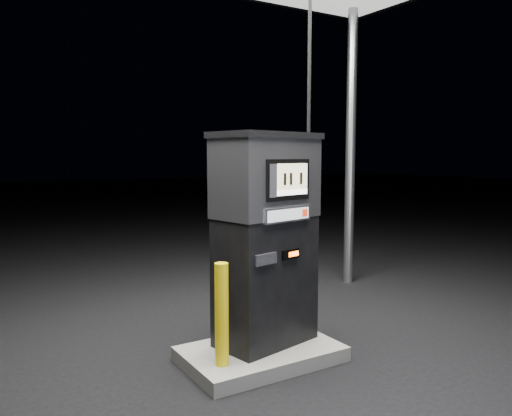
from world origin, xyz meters
TOP-DOWN VIEW (x-y plane):
  - ground at (0.00, 0.00)m, footprint 80.00×80.00m
  - pump_island at (0.00, 0.00)m, footprint 1.60×1.00m
  - fuel_dispenser at (0.13, 0.10)m, footprint 1.29×0.87m
  - bollard_left at (-0.55, -0.18)m, footprint 0.16×0.16m
  - bollard_right at (0.55, -0.05)m, footprint 0.13×0.13m

SIDE VIEW (x-z plane):
  - ground at x=0.00m, z-range 0.00..0.00m
  - pump_island at x=0.00m, z-range 0.00..0.15m
  - bollard_right at x=0.55m, z-range 0.15..0.92m
  - bollard_left at x=-0.55m, z-range 0.15..1.14m
  - fuel_dispenser at x=0.13m, z-range -1.02..3.61m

